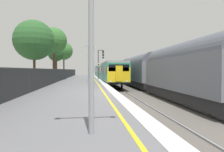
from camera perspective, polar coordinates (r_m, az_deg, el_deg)
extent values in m
cube|color=slate|center=(14.25, -11.14, -6.68)|extent=(6.40, 110.00, 1.00)
cube|color=silver|center=(14.26, 0.59, -4.59)|extent=(0.60, 110.00, 0.01)
cube|color=yellow|center=(14.18, -2.43, -4.63)|extent=(0.12, 110.00, 0.01)
cube|color=#56514C|center=(16.22, 21.56, -7.89)|extent=(11.00, 110.00, 0.20)
cube|color=gray|center=(14.56, 4.46, -8.31)|extent=(0.07, 110.00, 0.08)
cube|color=gray|center=(14.90, 9.94, -8.09)|extent=(0.07, 110.00, 0.08)
cube|color=gray|center=(15.83, 18.94, -7.58)|extent=(0.07, 110.00, 0.08)
cube|color=gray|center=(16.50, 23.47, -7.26)|extent=(0.07, 110.00, 0.08)
cube|color=#2D846B|center=(32.82, -0.67, 1.22)|extent=(2.80, 19.86, 2.30)
cube|color=black|center=(32.86, -0.67, -1.01)|extent=(2.64, 19.26, 0.25)
cube|color=#999E9E|center=(32.83, -0.67, 3.43)|extent=(2.68, 19.86, 0.24)
cube|color=black|center=(32.70, -3.14, 1.74)|extent=(0.02, 18.26, 0.84)
cube|color=teal|center=(27.74, -2.47, 0.91)|extent=(0.03, 1.10, 1.90)
cube|color=teal|center=(37.65, -3.63, 1.13)|extent=(0.03, 1.10, 1.90)
cylinder|color=black|center=(25.53, -0.64, -2.92)|extent=(0.12, 0.84, 0.84)
cylinder|color=black|center=(25.74, 2.82, -2.88)|extent=(0.12, 0.84, 0.84)
cylinder|color=black|center=(40.11, -2.91, -1.22)|extent=(0.12, 0.84, 0.84)
cylinder|color=black|center=(40.24, -0.69, -1.20)|extent=(0.12, 0.84, 0.84)
cube|color=#2D846B|center=(53.21, -3.05, 1.43)|extent=(2.80, 19.86, 2.30)
cube|color=black|center=(53.23, -3.05, 0.05)|extent=(2.64, 19.26, 0.25)
cube|color=#999E9E|center=(53.22, -3.05, 2.79)|extent=(2.68, 19.86, 0.24)
cube|color=black|center=(53.13, -4.57, 1.75)|extent=(0.02, 18.26, 0.84)
cube|color=teal|center=(48.17, -4.34, 1.27)|extent=(0.03, 1.10, 1.90)
cube|color=teal|center=(58.10, -4.77, 1.35)|extent=(0.03, 1.10, 1.90)
cylinder|color=black|center=(45.89, -3.41, -0.84)|extent=(0.12, 0.84, 0.84)
cylinder|color=black|center=(46.01, -1.47, -0.83)|extent=(0.12, 0.84, 0.84)
cylinder|color=black|center=(60.52, -4.25, -0.21)|extent=(0.12, 0.84, 0.84)
cylinder|color=black|center=(60.61, -2.77, -0.21)|extent=(0.12, 0.84, 0.84)
cube|color=yellow|center=(23.01, 1.98, 0.36)|extent=(2.70, 0.10, 1.70)
cube|color=black|center=(23.00, 1.99, 2.35)|extent=(2.40, 0.08, 0.80)
cube|color=yellow|center=(22.87, 2.04, 0.73)|extent=(0.80, 0.24, 1.80)
cylinder|color=white|center=(22.86, -0.35, -1.53)|extent=(0.18, 0.06, 0.18)
cylinder|color=white|center=(23.15, 4.33, -1.50)|extent=(0.18, 0.06, 0.18)
cylinder|color=black|center=(22.77, 2.09, -2.18)|extent=(0.20, 0.35, 0.20)
cube|color=black|center=(53.22, -3.05, 3.06)|extent=(0.60, 0.90, 0.20)
cube|color=#232326|center=(16.72, 20.07, -5.07)|extent=(2.30, 13.06, 0.79)
cube|color=slate|center=(16.61, 20.13, 0.63)|extent=(2.60, 12.26, 2.53)
cylinder|color=#515660|center=(16.63, 20.18, 5.00)|extent=(2.39, 11.86, 2.39)
cylinder|color=black|center=(12.47, 26.37, -8.05)|extent=(0.12, 0.84, 0.84)
cylinder|color=black|center=(20.58, 12.38, -4.09)|extent=(0.12, 0.84, 0.84)
cylinder|color=black|center=(21.14, 16.39, -3.97)|extent=(0.12, 0.84, 0.84)
cube|color=#232326|center=(29.69, 7.87, -2.04)|extent=(2.30, 13.06, 0.79)
cube|color=slate|center=(29.63, 7.88, 1.17)|extent=(2.60, 12.26, 2.53)
cylinder|color=#515660|center=(29.64, 7.89, 3.62)|extent=(2.39, 11.86, 2.39)
cylinder|color=black|center=(25.14, 8.77, -3.01)|extent=(0.12, 0.84, 0.84)
cylinder|color=black|center=(25.60, 12.14, -2.94)|extent=(0.12, 0.84, 0.84)
cylinder|color=black|center=(33.92, 4.64, -1.76)|extent=(0.12, 0.84, 0.84)
cylinder|color=black|center=(34.27, 7.20, -1.74)|extent=(0.12, 0.84, 0.84)
cube|color=#232326|center=(43.21, 3.19, -0.84)|extent=(2.30, 13.06, 0.79)
cube|color=slate|center=(43.17, 3.19, 1.37)|extent=(2.60, 12.26, 2.53)
cylinder|color=#515660|center=(43.18, 3.20, 3.05)|extent=(2.39, 11.86, 2.39)
cylinder|color=black|center=(38.63, 3.22, -1.33)|extent=(0.12, 0.84, 0.84)
cylinder|color=black|center=(38.93, 5.48, -1.31)|extent=(0.12, 0.84, 0.84)
cylinder|color=black|center=(47.56, 1.31, -0.75)|extent=(0.12, 0.84, 0.84)
cylinder|color=black|center=(47.81, 3.16, -0.74)|extent=(0.12, 0.84, 0.84)
cylinder|color=#47474C|center=(35.02, -3.94, 3.28)|extent=(0.18, 0.18, 5.02)
cube|color=#47474C|center=(35.20, -3.21, 7.36)|extent=(0.90, 0.12, 0.12)
cube|color=black|center=(35.18, -2.56, 6.47)|extent=(0.28, 0.20, 1.00)
cylinder|color=black|center=(35.09, -2.54, 7.00)|extent=(0.16, 0.04, 0.16)
cylinder|color=yellow|center=(35.06, -2.54, 6.48)|extent=(0.16, 0.04, 0.16)
cylinder|color=black|center=(35.03, -2.54, 5.96)|extent=(0.16, 0.04, 0.16)
cube|color=black|center=(35.12, -2.55, 5.25)|extent=(0.32, 0.16, 0.24)
cylinder|color=#59595B|center=(31.51, -3.79, 1.02)|extent=(0.08, 0.08, 2.36)
cylinder|color=black|center=(31.51, -3.80, 3.27)|extent=(0.59, 0.02, 0.59)
cylinder|color=silver|center=(31.50, -3.79, 3.27)|extent=(0.56, 0.02, 0.56)
cube|color=black|center=(31.49, -3.79, 3.27)|extent=(0.24, 0.01, 0.18)
cylinder|color=#93999E|center=(5.00, -5.99, 12.49)|extent=(0.14, 0.14, 5.03)
cylinder|color=#93999E|center=(28.08, -6.71, 3.61)|extent=(0.14, 0.14, 4.99)
cube|color=#93999E|center=(28.26, -5.81, 8.47)|extent=(0.90, 0.08, 0.08)
cylinder|color=silver|center=(28.26, -4.89, 8.30)|extent=(0.20, 0.20, 0.18)
cube|color=#93999E|center=(28.26, -7.65, 8.46)|extent=(0.90, 0.08, 0.08)
cylinder|color=silver|center=(28.26, -8.57, 8.29)|extent=(0.20, 0.20, 0.18)
cylinder|color=#93999E|center=(51.23, -6.78, 3.04)|extent=(0.14, 0.14, 5.47)
cube|color=#93999E|center=(51.36, -6.29, 5.98)|extent=(0.90, 0.08, 0.08)
cylinder|color=silver|center=(51.36, -5.78, 5.89)|extent=(0.20, 0.20, 0.18)
cube|color=#93999E|center=(51.35, -7.30, 5.98)|extent=(0.90, 0.08, 0.08)
cylinder|color=silver|center=(51.35, -7.80, 5.88)|extent=(0.20, 0.20, 0.18)
cube|color=#282B2D|center=(14.63, -22.77, -1.29)|extent=(0.03, 99.00, 1.68)
cube|color=#38383D|center=(14.61, -22.81, 1.99)|extent=(0.06, 99.00, 0.06)
cylinder|color=#38383D|center=(14.63, -22.77, -1.29)|extent=(0.07, 0.07, 1.68)
cylinder|color=#38383D|center=(26.06, -15.71, 0.06)|extent=(0.07, 0.07, 1.68)
cylinder|color=#38383D|center=(37.65, -12.98, 0.59)|extent=(0.07, 0.07, 1.68)
cylinder|color=#38383D|center=(49.28, -11.53, 0.86)|extent=(0.07, 0.07, 1.68)
cylinder|color=#38383D|center=(60.94, -10.64, 1.04)|extent=(0.07, 0.07, 1.68)
cylinder|color=#473323|center=(32.73, -16.28, 3.34)|extent=(0.43, 0.43, 5.04)
sphere|color=#33662D|center=(33.03, -16.33, 9.69)|extent=(4.12, 4.12, 4.12)
sphere|color=#33662D|center=(33.21, -17.17, 8.74)|extent=(3.27, 3.27, 3.27)
cylinder|color=#473323|center=(40.98, -15.70, 2.26)|extent=(0.40, 0.40, 3.97)
sphere|color=#234C23|center=(41.11, -15.73, 6.24)|extent=(3.14, 3.14, 3.14)
sphere|color=#234C23|center=(41.14, -16.54, 5.68)|extent=(1.75, 1.75, 1.75)
cylinder|color=#473323|center=(25.40, -21.34, 2.36)|extent=(0.29, 0.29, 3.80)
sphere|color=#285628|center=(25.64, -21.42, 9.52)|extent=(4.71, 4.71, 4.71)
sphere|color=#285628|center=(25.14, -21.70, 8.32)|extent=(2.62, 2.62, 2.62)
cylinder|color=#473323|center=(46.51, -13.61, 2.69)|extent=(0.30, 0.30, 4.76)
sphere|color=#33662D|center=(46.70, -13.65, 6.98)|extent=(4.05, 4.05, 4.05)
sphere|color=#33662D|center=(46.51, -12.95, 6.38)|extent=(2.60, 2.60, 2.60)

